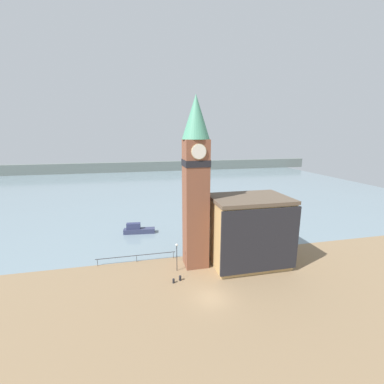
# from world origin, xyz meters

# --- Properties ---
(ground_plane) EXTENTS (160.00, 160.00, 0.00)m
(ground_plane) POSITION_xyz_m (0.00, 0.00, 0.00)
(ground_plane) COLOR #846B4C
(water) EXTENTS (160.00, 120.00, 0.00)m
(water) POSITION_xyz_m (0.00, 71.27, -0.00)
(water) COLOR gray
(water) RESTS_ON ground_plane
(far_shoreline) EXTENTS (180.00, 3.00, 5.00)m
(far_shoreline) POSITION_xyz_m (0.00, 111.27, 2.50)
(far_shoreline) COLOR slate
(far_shoreline) RESTS_ON water
(pier_railing) EXTENTS (11.91, 0.08, 1.09)m
(pier_railing) POSITION_xyz_m (-8.61, 11.02, 0.96)
(pier_railing) COLOR #333338
(pier_railing) RESTS_ON ground_plane
(clock_tower) EXTENTS (3.77, 3.77, 24.17)m
(clock_tower) POSITION_xyz_m (-0.01, 8.41, 12.86)
(clock_tower) COLOR brown
(clock_tower) RESTS_ON ground_plane
(pier_building) EXTENTS (11.25, 7.95, 10.24)m
(pier_building) POSITION_xyz_m (7.76, 7.11, 5.14)
(pier_building) COLOR tan
(pier_building) RESTS_ON ground_plane
(boat_near) EXTENTS (6.12, 2.02, 2.10)m
(boat_near) POSITION_xyz_m (-8.23, 22.93, 0.76)
(boat_near) COLOR #333856
(boat_near) RESTS_ON water
(mooring_bollard_near) EXTENTS (0.34, 0.34, 0.75)m
(mooring_bollard_near) POSITION_xyz_m (-3.04, 4.53, 0.40)
(mooring_bollard_near) COLOR black
(mooring_bollard_near) RESTS_ON ground_plane
(mooring_bollard_far) EXTENTS (0.31, 0.31, 0.65)m
(mooring_bollard_far) POSITION_xyz_m (-3.98, 4.14, 0.35)
(mooring_bollard_far) COLOR black
(mooring_bollard_far) RESTS_ON ground_plane
(lamp_post) EXTENTS (0.32, 0.32, 4.10)m
(lamp_post) POSITION_xyz_m (-3.02, 7.17, 2.85)
(lamp_post) COLOR black
(lamp_post) RESTS_ON ground_plane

